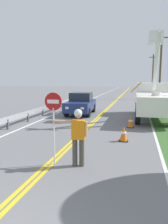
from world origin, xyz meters
The scene contains 13 objects.
centerline_yellow_left centered at (-0.09, 20.00, 0.01)m, with size 0.11×110.00×0.01m, color yellow.
centerline_yellow_right centered at (0.09, 20.00, 0.01)m, with size 0.11×110.00×0.01m, color yellow.
edge_line_right centered at (3.60, 20.00, 0.01)m, with size 0.12×110.00×0.01m, color silver.
edge_line_left centered at (-3.60, 20.00, 0.01)m, with size 0.12×110.00×0.01m, color silver.
flagger_worker centered at (0.93, 4.60, 1.05)m, with size 1.08×0.28×1.83m.
stop_sign_paddle centered at (0.16, 4.51, 1.71)m, with size 0.56×0.04×2.33m.
utility_bucket_truck centered at (3.76, 14.26, 1.43)m, with size 2.67×6.83×5.92m.
oncoming_sedan_nearest centered at (-1.63, 14.72, 0.83)m, with size 2.07×4.18×1.70m.
utility_pole_mid centered at (5.67, 30.72, 4.68)m, with size 1.80×0.28×8.99m.
utility_pole_far centered at (5.83, 49.36, 4.26)m, with size 1.80×0.28×8.17m.
traffic_cone_lead centered at (2.15, 7.77, 0.34)m, with size 0.40×0.40×0.70m.
traffic_cone_mid centered at (2.37, 10.69, 0.34)m, with size 0.40×0.40×0.70m.
guardrail_left_shoulder centered at (-4.20, 16.60, 0.52)m, with size 0.10×32.00×0.71m.
Camera 1 is at (2.69, -1.76, 2.73)m, focal length 34.79 mm.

